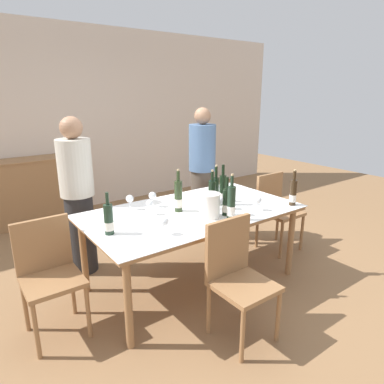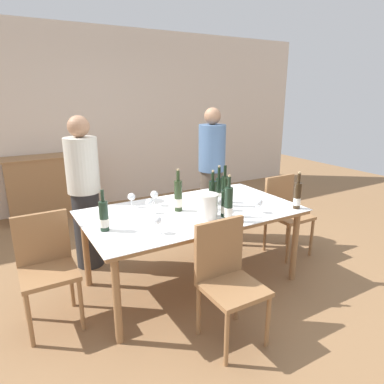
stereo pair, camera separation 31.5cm
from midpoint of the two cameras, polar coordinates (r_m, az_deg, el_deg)
The scene contains 24 objects.
ground_plane at distance 3.53m, azimuth -2.64°, elevation -14.78°, with size 12.00×12.00×0.00m, color olive.
back_wall at distance 5.76m, azimuth -19.73°, elevation 11.20°, with size 8.00×0.10×2.80m.
sideboard_cabinet at distance 5.44m, azimuth -26.88°, elevation 0.09°, with size 1.19×0.46×0.93m.
dining_table at distance 3.23m, azimuth -2.80°, elevation -4.13°, with size 2.00×1.11×0.76m.
ice_bucket at distance 3.00m, azimuth -0.04°, elevation -2.19°, with size 0.19×0.19×0.22m.
wine_bottle_0 at distance 3.42m, azimuth 14.01°, elevation -0.18°, with size 0.07×0.07×0.36m.
wine_bottle_1 at distance 2.77m, azimuth -16.93°, elevation -4.55°, with size 0.07×0.07×0.34m.
wine_bottle_2 at distance 3.32m, azimuth 2.44°, elevation 0.18°, with size 0.07×0.07×0.40m.
wine_bottle_3 at distance 3.43m, azimuth 1.37°, elevation 0.39°, with size 0.07×0.07×0.38m.
wine_bottle_4 at distance 3.15m, azimuth -5.15°, elevation -0.86°, with size 0.07×0.07×0.40m.
wine_bottle_5 at distance 2.93m, azimuth 3.52°, elevation -2.08°, with size 0.07×0.07×0.41m.
wine_bottle_6 at distance 3.05m, azimuth 2.85°, elevation -1.82°, with size 0.08×0.08×0.35m.
wine_bottle_7 at distance 3.20m, azimuth 0.56°, elevation -0.65°, with size 0.07×0.07×0.38m.
wine_glass_0 at distance 3.21m, azimuth 8.17°, elevation -1.53°, with size 0.08×0.08×0.13m.
wine_glass_1 at distance 3.11m, azimuth -9.93°, elevation -2.08°, with size 0.07×0.07×0.14m.
wine_glass_2 at distance 3.15m, azimuth 1.75°, elevation -1.60°, with size 0.08×0.08×0.14m.
wine_glass_3 at distance 3.31m, azimuth -9.33°, elevation -0.75°, with size 0.07×0.07×0.15m.
wine_glass_4 at distance 2.67m, azimuth -8.04°, elevation -5.11°, with size 0.08×0.08×0.14m.
wine_glass_5 at distance 3.28m, azimuth -13.07°, elevation -1.24°, with size 0.07×0.07×0.14m.
chair_left_end at distance 2.94m, azimuth -25.73°, elevation -11.57°, with size 0.42×0.42×0.90m.
chair_near_front at distance 2.64m, azimuth 3.98°, elevation -13.18°, with size 0.42×0.42×0.92m.
chair_right_end at distance 4.15m, azimuth 11.68°, elevation -2.30°, with size 0.42×0.42×0.89m.
person_host at distance 3.66m, azimuth -20.85°, elevation -0.89°, with size 0.33×0.33×1.61m.
person_guest_left at distance 4.29m, azimuth -0.42°, elevation 2.89°, with size 0.33×0.33×1.65m.
Camera 1 is at (-1.78, -2.45, 1.83)m, focal length 32.00 mm.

